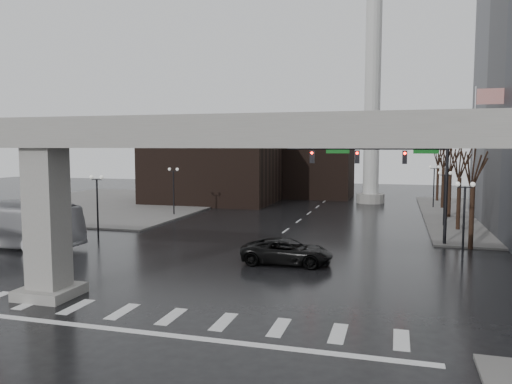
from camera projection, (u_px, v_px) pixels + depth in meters
ground at (181, 309)px, 22.61m from camera, size 160.00×160.00×0.00m
sidewalk_nw at (112, 203)px, 64.16m from camera, size 28.00×36.00×0.15m
elevated_guideway at (206, 158)px, 21.64m from camera, size 48.00×2.60×8.70m
building_far_left at (215, 164)px, 66.19m from camera, size 16.00×14.00×10.00m
building_far_mid at (317, 169)px, 72.60m from camera, size 10.00×10.00×8.00m
smokestack at (372, 99)px, 63.82m from camera, size 3.60×3.60×30.00m
signal_mast_arm at (393, 167)px, 37.64m from camera, size 12.12×0.43×8.00m
flagpole_assembly at (478, 144)px, 38.84m from camera, size 2.06×0.12×12.00m
lamp_right_0 at (464, 207)px, 32.04m from camera, size 1.22×0.32×5.11m
lamp_right_1 at (445, 189)px, 45.45m from camera, size 1.22×0.32×5.11m
lamp_right_2 at (434, 179)px, 58.86m from camera, size 1.22×0.32×5.11m
lamp_left_0 at (97, 196)px, 39.37m from camera, size 1.22×0.32×5.11m
lamp_left_1 at (174, 183)px, 52.79m from camera, size 1.22×0.32×5.11m
lamp_left_2 at (219, 176)px, 66.20m from camera, size 1.22×0.32×5.11m
tree_right_0 at (472, 211)px, 35.67m from camera, size 1.09×1.58×7.50m
tree_right_1 at (459, 198)px, 43.32m from camera, size 1.09×1.61×7.67m
tree_right_2 at (450, 190)px, 50.98m from camera, size 1.10×1.63×7.85m
tree_right_3 at (443, 184)px, 58.64m from camera, size 1.11×1.66×8.02m
tree_right_4 at (438, 179)px, 66.30m from camera, size 1.12×1.69×8.19m
pickup_truck at (287, 251)px, 31.27m from camera, size 5.83×2.89×1.59m
city_bus at (4, 224)px, 36.56m from camera, size 12.27×3.19×3.40m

